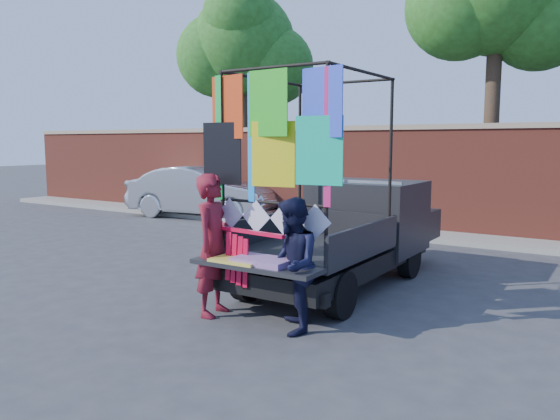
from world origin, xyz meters
The scene contains 9 objects.
ground centered at (0.00, 0.00, 0.00)m, with size 90.00×90.00×0.00m, color #38383A.
brick_wall centered at (0.00, 7.00, 1.33)m, with size 30.00×0.45×2.61m.
curb centered at (0.00, 6.30, 0.06)m, with size 30.00×1.20×0.12m, color gray.
tree_left centered at (-6.48, 8.12, 5.12)m, with size 4.20×3.30×7.05m.
pickup_truck centered at (0.30, 1.98, 0.78)m, with size 1.95×4.91×3.09m.
sedan centered at (-6.50, 6.19, 0.75)m, with size 1.58×4.53×1.49m, color #B5B8BC.
woman centered at (-0.40, -0.68, 0.90)m, with size 0.66×0.43×1.80m, color maroon.
man centered at (0.76, -0.70, 0.78)m, with size 0.76×0.59×1.57m, color black.
streamer_bundle centered at (0.07, -0.70, 0.91)m, with size 1.03×0.19×0.71m.
Camera 1 is at (3.98, -5.91, 2.19)m, focal length 35.00 mm.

